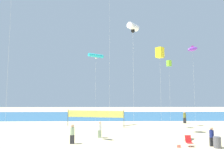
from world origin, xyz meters
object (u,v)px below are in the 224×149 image
object	(u,v)px
kite_white_tube	(133,27)
trash_barrel	(217,142)
beachgoer_navy_shirt	(212,136)
kite_yellow_box	(160,53)
beachgoer_white_shirt	(100,129)
volleyball_net	(95,115)
kite_cyan_tube	(96,56)
folding_beach_chair	(189,141)
beachgoer_olive_shirt	(185,117)
kite_lime_box	(169,63)
kite_violet_inflatable	(193,49)
beachgoer_sage_shirt	(72,133)
beach_handbag	(179,146)

from	to	relation	value
kite_white_tube	trash_barrel	bearing A→B (deg)	-23.73
beachgoer_navy_shirt	kite_yellow_box	size ratio (longest dim) A/B	0.16
beachgoer_white_shirt	volleyball_net	world-z (taller)	volleyball_net
kite_cyan_tube	kite_white_tube	world-z (taller)	kite_white_tube
folding_beach_chair	beachgoer_olive_shirt	bearing A→B (deg)	102.99
beachgoer_white_shirt	trash_barrel	bearing A→B (deg)	8.81
beachgoer_white_shirt	kite_lime_box	bearing A→B (deg)	71.83
trash_barrel	kite_yellow_box	world-z (taller)	kite_yellow_box
kite_violet_inflatable	kite_yellow_box	xyz separation A→B (m)	(-5.17, -2.92, -1.11)
beachgoer_navy_shirt	kite_yellow_box	xyz separation A→B (m)	(-2.64, 6.45, 8.50)
beachgoer_olive_shirt	folding_beach_chair	world-z (taller)	beachgoer_olive_shirt
beachgoer_sage_shirt	kite_yellow_box	distance (m)	13.68
folding_beach_chair	volleyball_net	bearing A→B (deg)	159.57
kite_violet_inflatable	kite_white_tube	distance (m)	11.37
beachgoer_olive_shirt	kite_white_tube	xyz separation A→B (m)	(-9.36, -12.29, 10.09)
kite_lime_box	kite_white_tube	world-z (taller)	kite_white_tube
beachgoer_white_shirt	kite_yellow_box	xyz separation A→B (m)	(7.02, 2.71, 8.47)
kite_cyan_tube	kite_lime_box	bearing A→B (deg)	-3.71
beachgoer_sage_shirt	folding_beach_chair	bearing A→B (deg)	127.69
beachgoer_white_shirt	volleyball_net	size ratio (longest dim) A/B	0.21
beachgoer_sage_shirt	trash_barrel	bearing A→B (deg)	125.98
beachgoer_navy_shirt	beach_handbag	bearing A→B (deg)	84.90
beachgoer_navy_shirt	volleyball_net	size ratio (longest dim) A/B	0.21
folding_beach_chair	trash_barrel	distance (m)	2.20
kite_yellow_box	beachgoer_white_shirt	bearing A→B (deg)	-158.90
volleyball_net	kite_lime_box	bearing A→B (deg)	2.35
beach_handbag	kite_lime_box	distance (m)	15.12
kite_white_tube	volleyball_net	bearing A→B (deg)	115.46
beach_handbag	kite_cyan_tube	xyz separation A→B (m)	(-7.67, 12.67, 9.97)
beachgoer_sage_shirt	kite_lime_box	bearing A→B (deg)	175.18
beachgoer_navy_shirt	volleyball_net	bearing A→B (deg)	30.97
beachgoer_sage_shirt	kite_lime_box	size ratio (longest dim) A/B	0.19
kite_lime_box	kite_yellow_box	bearing A→B (deg)	-116.68
kite_violet_inflatable	trash_barrel	bearing A→B (deg)	-103.45
folding_beach_chair	beach_handbag	size ratio (longest dim) A/B	3.15
volleyball_net	kite_yellow_box	xyz separation A→B (m)	(7.93, -4.72, 7.73)
kite_lime_box	kite_white_tube	bearing A→B (deg)	-124.00
beachgoer_navy_shirt	kite_white_tube	world-z (taller)	kite_white_tube
beachgoer_olive_shirt	kite_yellow_box	bearing A→B (deg)	-155.45
volleyball_net	kite_cyan_tube	world-z (taller)	kite_cyan_tube
beachgoer_white_shirt	kite_lime_box	xyz separation A→B (m)	(9.61, 7.87, 7.97)
beachgoer_olive_shirt	beachgoer_sage_shirt	bearing A→B (deg)	-168.69
kite_cyan_tube	beachgoer_sage_shirt	bearing A→B (deg)	-96.95
kite_cyan_tube	beachgoer_navy_shirt	bearing A→B (deg)	-49.13
beachgoer_sage_shirt	volleyball_net	world-z (taller)	volleyball_net
folding_beach_chair	volleyball_net	world-z (taller)	volleyball_net
folding_beach_chair	kite_violet_inflatable	bearing A→B (deg)	96.21
kite_lime_box	kite_violet_inflatable	bearing A→B (deg)	-40.96
trash_barrel	kite_white_tube	distance (m)	12.76
beach_handbag	kite_cyan_tube	size ratio (longest dim) A/B	0.03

